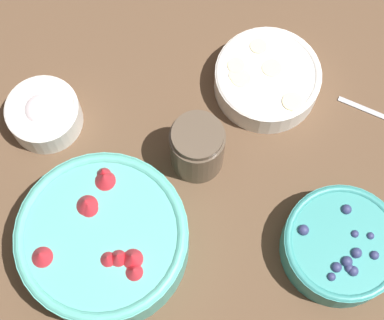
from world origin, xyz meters
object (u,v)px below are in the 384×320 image
at_px(bowl_cream, 46,113).
at_px(jar_chocolate, 199,148).
at_px(bowl_strawberries, 105,239).
at_px(bowl_blueberries, 343,245).
at_px(bowl_bananas, 269,78).

distance_m(bowl_cream, jar_chocolate, 0.24).
bearing_deg(bowl_strawberries, bowl_cream, -63.32).
height_order(bowl_strawberries, bowl_cream, bowl_strawberries).
relative_size(bowl_blueberries, bowl_bananas, 1.01).
bearing_deg(bowl_bananas, bowl_cream, 9.31).
bearing_deg(bowl_cream, bowl_bananas, -170.69).
distance_m(bowl_bananas, jar_chocolate, 0.17).
bearing_deg(bowl_cream, bowl_blueberries, 154.15).
distance_m(bowl_blueberries, bowl_bananas, 0.28).
distance_m(bowl_blueberries, jar_chocolate, 0.25).
bearing_deg(bowl_strawberries, bowl_bananas, -133.45).
relative_size(bowl_bananas, jar_chocolate, 1.67).
distance_m(bowl_strawberries, jar_chocolate, 0.19).
bearing_deg(bowl_blueberries, bowl_bananas, -71.37).
bearing_deg(bowl_blueberries, bowl_cream, -25.85).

